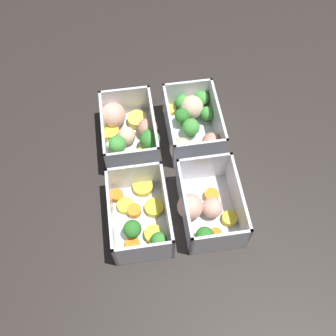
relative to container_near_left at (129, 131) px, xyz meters
name	(u,v)px	position (x,y,z in m)	size (l,w,h in m)	color
ground_plane	(168,175)	(0.10, 0.06, -0.03)	(4.00, 4.00, 0.00)	#282321
container_near_left	(129,131)	(0.00, 0.00, 0.00)	(0.16, 0.12, 0.08)	silver
container_near_right	(140,217)	(0.19, 0.00, 0.00)	(0.16, 0.10, 0.08)	silver
container_far_left	(192,123)	(0.00, 0.13, 0.00)	(0.17, 0.12, 0.08)	silver
container_far_right	(206,208)	(0.19, 0.12, 0.00)	(0.15, 0.11, 0.08)	silver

